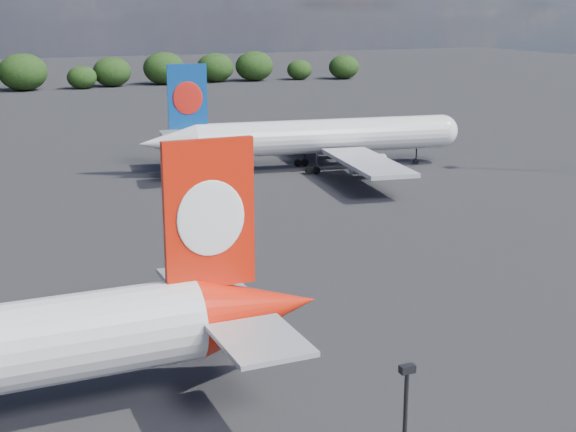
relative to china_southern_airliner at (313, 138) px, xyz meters
name	(u,v)px	position (x,y,z in m)	size (l,w,h in m)	color
china_southern_airliner	(313,138)	(0.00, 0.00, 0.00)	(42.91, 40.91, 14.00)	silver
billboard_yellow	(9,75)	(-28.06, 121.61, -0.40)	(5.00, 0.30, 5.50)	orange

